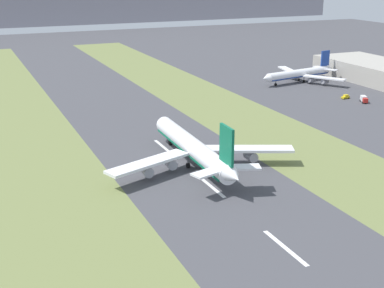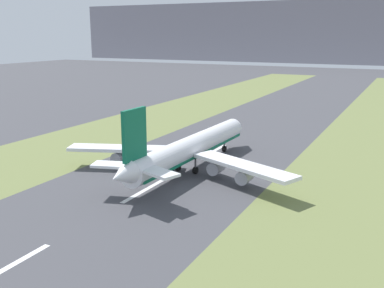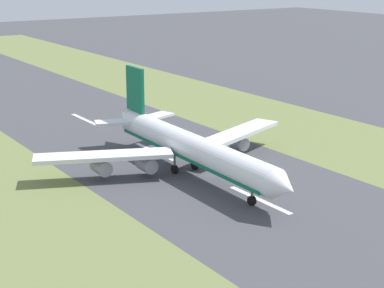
# 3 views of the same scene
# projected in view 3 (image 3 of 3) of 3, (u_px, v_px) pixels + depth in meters

# --- Properties ---
(ground_plane) EXTENTS (800.00, 800.00, 0.00)m
(ground_plane) POSITION_uv_depth(u_px,v_px,m) (206.00, 175.00, 139.26)
(ground_plane) COLOR #424247
(grass_median_west) EXTENTS (40.00, 600.00, 0.01)m
(grass_median_west) POSITION_uv_depth(u_px,v_px,m) (350.00, 144.00, 163.43)
(grass_median_west) COLOR olive
(grass_median_west) RESTS_ON ground
(grass_median_east) EXTENTS (40.00, 600.00, 0.01)m
(grass_median_east) POSITION_uv_depth(u_px,v_px,m) (2.00, 220.00, 115.10)
(grass_median_east) COLOR olive
(grass_median_east) RESTS_ON ground
(centreline_dash_near) EXTENTS (1.20, 18.00, 0.01)m
(centreline_dash_near) POSITION_uv_depth(u_px,v_px,m) (85.00, 120.00, 188.71)
(centreline_dash_near) COLOR silver
(centreline_dash_near) RESTS_ON ground
(centreline_dash_mid) EXTENTS (1.20, 18.00, 0.01)m
(centreline_dash_mid) POSITION_uv_depth(u_px,v_px,m) (155.00, 152.00, 156.76)
(centreline_dash_mid) COLOR silver
(centreline_dash_mid) RESTS_ON ground
(centreline_dash_far) EXTENTS (1.20, 18.00, 0.01)m
(centreline_dash_far) POSITION_uv_depth(u_px,v_px,m) (260.00, 200.00, 124.81)
(centreline_dash_far) COLOR silver
(centreline_dash_far) RESTS_ON ground
(airplane_main_jet) EXTENTS (64.11, 67.12, 20.20)m
(airplane_main_jet) POSITION_uv_depth(u_px,v_px,m) (187.00, 146.00, 139.37)
(airplane_main_jet) COLOR white
(airplane_main_jet) RESTS_ON ground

